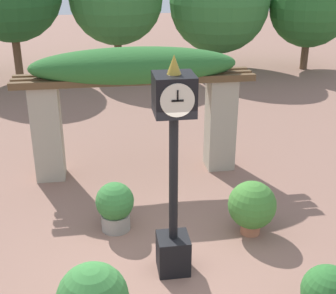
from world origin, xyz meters
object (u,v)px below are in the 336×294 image
Objects in this scene: potted_plant_near_right at (115,205)px; potted_plant_far_left at (252,206)px; pedestal_clock at (174,169)px; potted_plant_near_left at (328,294)px.

potted_plant_far_left is (2.17, -0.44, 0.06)m from potted_plant_near_right.
potted_plant_near_right is 0.92× the size of potted_plant_far_left.
pedestal_clock reaches higher than potted_plant_near_right.
potted_plant_near_right is (-2.44, 2.56, -0.02)m from potted_plant_near_left.
potted_plant_far_left is (1.40, 0.76, -1.11)m from pedestal_clock.
pedestal_clock is 1.85m from potted_plant_near_right.
pedestal_clock reaches higher than potted_plant_near_left.
potted_plant_near_right is 2.22m from potted_plant_far_left.
potted_plant_far_left is (-0.27, 2.12, 0.03)m from potted_plant_near_left.
potted_plant_near_left is 0.92× the size of potted_plant_far_left.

